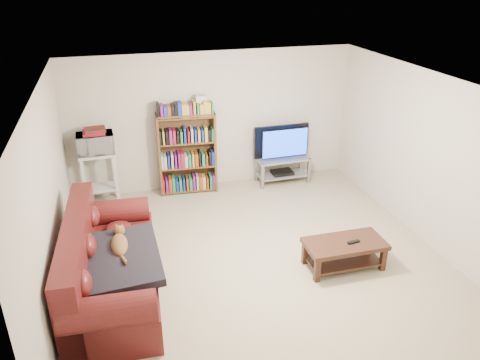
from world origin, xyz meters
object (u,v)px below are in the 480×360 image
object	(u,v)px
sofa	(106,270)
coffee_table	(344,249)
tv_stand	(282,166)
bookshelf	(187,152)

from	to	relation	value
sofa	coffee_table	bearing A→B (deg)	-1.74
coffee_table	tv_stand	world-z (taller)	tv_stand
sofa	tv_stand	bearing A→B (deg)	41.25
sofa	coffee_table	world-z (taller)	sofa
coffee_table	tv_stand	xyz separation A→B (m)	(0.15, 2.75, 0.06)
sofa	coffee_table	xyz separation A→B (m)	(3.04, -0.27, -0.08)
tv_stand	bookshelf	bearing A→B (deg)	175.68
coffee_table	bookshelf	distance (m)	3.29
coffee_table	bookshelf	xyz separation A→B (m)	(-1.58, 2.85, 0.47)
bookshelf	tv_stand	bearing A→B (deg)	0.76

